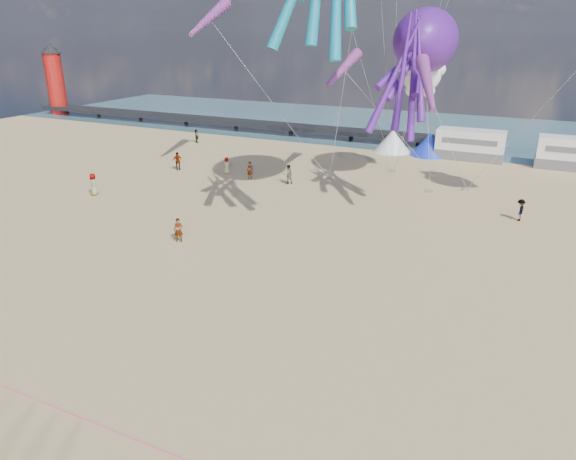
# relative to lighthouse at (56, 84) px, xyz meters

# --- Properties ---
(ground) EXTENTS (120.00, 120.00, 0.00)m
(ground) POSITION_rel_lighthouse_xyz_m (56.00, -44.00, -4.50)
(ground) COLOR tan
(ground) RESTS_ON ground
(water) EXTENTS (120.00, 120.00, 0.00)m
(water) POSITION_rel_lighthouse_xyz_m (56.00, 11.00, -4.48)
(water) COLOR #3D6575
(water) RESTS_ON ground
(pier) EXTENTS (60.00, 3.00, 0.50)m
(pier) POSITION_rel_lighthouse_xyz_m (28.00, 0.00, -3.50)
(pier) COLOR black
(pier) RESTS_ON ground
(lighthouse) EXTENTS (2.60, 2.60, 9.00)m
(lighthouse) POSITION_rel_lighthouse_xyz_m (0.00, 0.00, 0.00)
(lighthouse) COLOR #A5140F
(lighthouse) RESTS_ON ground
(motorhome_0) EXTENTS (6.60, 2.50, 3.00)m
(motorhome_0) POSITION_rel_lighthouse_xyz_m (62.00, -4.00, -3.00)
(motorhome_0) COLOR silver
(motorhome_0) RESTS_ON ground
(motorhome_1) EXTENTS (6.60, 2.50, 3.00)m
(motorhome_1) POSITION_rel_lighthouse_xyz_m (71.50, -4.00, -3.00)
(motorhome_1) COLOR silver
(motorhome_1) RESTS_ON ground
(tent_white) EXTENTS (4.00, 4.00, 2.40)m
(tent_white) POSITION_rel_lighthouse_xyz_m (54.00, -4.00, -3.30)
(tent_white) COLOR white
(tent_white) RESTS_ON ground
(tent_blue) EXTENTS (4.00, 4.00, 2.40)m
(tent_blue) POSITION_rel_lighthouse_xyz_m (58.00, -4.00, -3.30)
(tent_blue) COLOR #1933CC
(tent_blue) RESTS_ON ground
(rope_line) EXTENTS (34.00, 0.03, 0.03)m
(rope_line) POSITION_rel_lighthouse_xyz_m (56.00, -49.00, -4.48)
(rope_line) COLOR #F2338C
(rope_line) RESTS_ON ground
(standing_person) EXTENTS (0.67, 0.58, 1.55)m
(standing_person) POSITION_rel_lighthouse_xyz_m (48.34, -34.61, -3.73)
(standing_person) COLOR tan
(standing_person) RESTS_ON ground
(beachgoer_0) EXTENTS (0.70, 0.78, 1.80)m
(beachgoer_0) POSITION_rel_lighthouse_xyz_m (36.30, -29.55, -3.60)
(beachgoer_0) COLOR #7F6659
(beachgoer_0) RESTS_ON ground
(beachgoer_1) EXTENTS (0.96, 0.96, 1.69)m
(beachgoer_1) POSITION_rel_lighthouse_xyz_m (49.05, -19.98, -3.66)
(beachgoer_1) COLOR #7F6659
(beachgoer_1) RESTS_ON ground
(beachgoer_2) EXTENTS (0.64, 0.79, 1.54)m
(beachgoer_2) POSITION_rel_lighthouse_xyz_m (67.55, -21.33, -3.73)
(beachgoer_2) COLOR #7F6659
(beachgoer_2) RESTS_ON ground
(beachgoer_3) EXTENTS (1.20, 1.25, 1.71)m
(beachgoer_3) POSITION_rel_lighthouse_xyz_m (37.60, -20.22, -3.64)
(beachgoer_3) COLOR #7F6659
(beachgoer_3) RESTS_ON ground
(beachgoer_4) EXTENTS (0.89, 0.91, 1.53)m
(beachgoer_4) POSITION_rel_lighthouse_xyz_m (32.00, -8.98, -3.73)
(beachgoer_4) COLOR #7F6659
(beachgoer_4) RESTS_ON ground
(beachgoer_5) EXTENTS (1.52, 0.66, 1.59)m
(beachgoer_5) POSITION_rel_lighthouse_xyz_m (45.37, -20.14, -3.71)
(beachgoer_5) COLOR #7F6659
(beachgoer_5) RESTS_ON ground
(beachgoer_6) EXTENTS (0.68, 0.62, 1.55)m
(beachgoer_6) POSITION_rel_lighthouse_xyz_m (42.54, -19.44, -3.72)
(beachgoer_6) COLOR #7F6659
(beachgoer_6) RESTS_ON ground
(sandbag_a) EXTENTS (0.50, 0.35, 0.22)m
(sandbag_a) POSITION_rel_lighthouse_xyz_m (51.98, -17.67, -4.39)
(sandbag_a) COLOR gray
(sandbag_a) RESTS_ON ground
(sandbag_b) EXTENTS (0.50, 0.35, 0.22)m
(sandbag_b) POSITION_rel_lighthouse_xyz_m (60.64, -17.40, -4.39)
(sandbag_b) COLOR gray
(sandbag_b) RESTS_ON ground
(sandbag_c) EXTENTS (0.50, 0.35, 0.22)m
(sandbag_c) POSITION_rel_lighthouse_xyz_m (63.31, -15.53, -4.39)
(sandbag_c) COLOR gray
(sandbag_c) RESTS_ON ground
(sandbag_d) EXTENTS (0.50, 0.35, 0.22)m
(sandbag_d) POSITION_rel_lighthouse_xyz_m (59.90, -12.03, -4.39)
(sandbag_d) COLOR gray
(sandbag_d) RESTS_ON ground
(sandbag_e) EXTENTS (0.50, 0.35, 0.22)m
(sandbag_e) POSITION_rel_lighthouse_xyz_m (56.29, -12.39, -4.39)
(sandbag_e) COLOR gray
(sandbag_e) RESTS_ON ground
(kite_octopus_purple) EXTENTS (5.04, 10.22, 11.33)m
(kite_octopus_purple) POSITION_rel_lighthouse_xyz_m (59.00, -16.38, 7.17)
(kite_octopus_purple) COLOR #4F1788
(kite_panda) EXTENTS (5.24, 5.13, 5.69)m
(kite_panda) POSITION_rel_lighthouse_xyz_m (58.29, -13.21, 4.51)
(kite_panda) COLOR white
(windsock_left) EXTENTS (2.00, 7.44, 7.36)m
(windsock_left) POSITION_rel_lighthouse_xyz_m (41.30, -19.16, 8.82)
(windsock_left) COLOR red
(windsock_mid) EXTENTS (1.86, 5.42, 5.32)m
(windsock_mid) POSITION_rel_lighthouse_xyz_m (52.51, -16.67, 4.92)
(windsock_mid) COLOR red
(windsock_right) EXTENTS (2.86, 5.40, 5.46)m
(windsock_right) POSITION_rel_lighthouse_xyz_m (61.01, -24.86, 4.82)
(windsock_right) COLOR red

